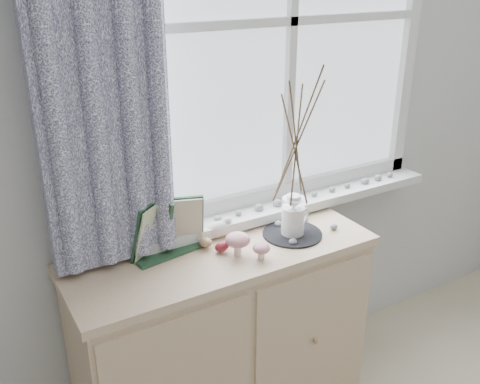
{
  "coord_description": "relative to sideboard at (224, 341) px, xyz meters",
  "views": [
    {
      "loc": [
        -1.0,
        0.18,
        1.85
      ],
      "look_at": [
        -0.1,
        1.7,
        1.1
      ],
      "focal_mm": 40.0,
      "sensor_mm": 36.0,
      "label": 1
    }
  ],
  "objects": [
    {
      "name": "songbird_figurine",
      "position": [
        0.04,
        0.11,
        0.46
      ],
      "size": [
        0.15,
        0.07,
        0.08
      ],
      "primitive_type": null,
      "rotation": [
        0.0,
        0.0,
        0.04
      ],
      "color": "beige",
      "rests_on": "sideboard"
    },
    {
      "name": "sideboard",
      "position": [
        0.0,
        0.0,
        0.0
      ],
      "size": [
        1.2,
        0.45,
        0.85
      ],
      "color": "#CEB390",
      "rests_on": "ground"
    },
    {
      "name": "crocheted_doily",
      "position": [
        0.31,
        -0.03,
        0.43
      ],
      "size": [
        0.24,
        0.24,
        0.01
      ],
      "primitive_type": "cylinder",
      "color": "black",
      "rests_on": "sideboard"
    },
    {
      "name": "sideboard_pebbles",
      "position": [
        0.33,
        0.01,
        0.44
      ],
      "size": [
        0.33,
        0.23,
        0.02
      ],
      "color": "gray",
      "rests_on": "sideboard"
    },
    {
      "name": "botanical_book",
      "position": [
        -0.18,
        0.06,
        0.54
      ],
      "size": [
        0.34,
        0.18,
        0.23
      ],
      "primitive_type": null,
      "rotation": [
        0.0,
        0.0,
        0.15
      ],
      "color": "#1F4028",
      "rests_on": "sideboard"
    },
    {
      "name": "wooden_eggs",
      "position": [
        -0.04,
        0.06,
        0.45
      ],
      "size": [
        0.13,
        0.17,
        0.06
      ],
      "color": "#A18859",
      "rests_on": "sideboard"
    },
    {
      "name": "twig_pitcher",
      "position": [
        0.31,
        -0.03,
        0.83
      ],
      "size": [
        0.31,
        0.31,
        0.7
      ],
      "rotation": [
        0.0,
        0.0,
        0.31
      ],
      "color": "silver",
      "rests_on": "crocheted_doily"
    },
    {
      "name": "toadstool_cluster",
      "position": [
        0.05,
        -0.07,
        0.48
      ],
      "size": [
        0.14,
        0.15,
        0.09
      ],
      "color": "white",
      "rests_on": "sideboard"
    }
  ]
}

